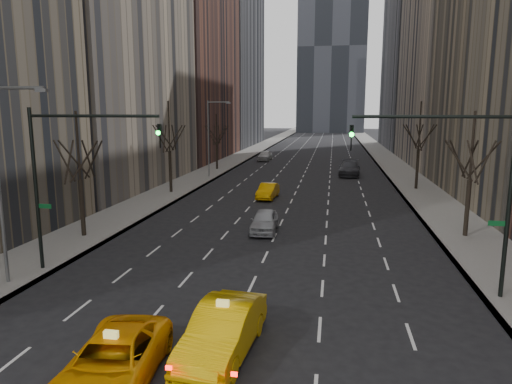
% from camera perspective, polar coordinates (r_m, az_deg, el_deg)
% --- Properties ---
extents(sidewalk_left, '(4.50, 320.00, 0.15)m').
position_cam_1_polar(sidewalk_left, '(79.91, -1.83, 4.48)').
color(sidewalk_left, slate).
rests_on(sidewalk_left, ground).
extents(sidewalk_right, '(4.50, 320.00, 0.15)m').
position_cam_1_polar(sidewalk_right, '(78.82, 15.95, 4.02)').
color(sidewalk_right, slate).
rests_on(sidewalk_right, ground).
extents(bld_left_far, '(14.00, 28.00, 44.00)m').
position_cam_1_polar(bld_left_far, '(79.31, -9.54, 20.21)').
color(bld_left_far, brown).
rests_on(bld_left_far, ground).
extents(bld_left_deep, '(14.00, 30.00, 60.00)m').
position_cam_1_polar(bld_left_deep, '(109.15, -4.14, 21.78)').
color(bld_left_deep, slate).
rests_on(bld_left_deep, ground).
extents(bld_right_deep, '(14.00, 30.00, 58.00)m').
position_cam_1_polar(bld_right_deep, '(106.57, 20.53, 20.93)').
color(bld_right_deep, slate).
rests_on(bld_right_deep, ground).
extents(tree_lw_b, '(3.36, 3.50, 7.82)m').
position_cam_1_polar(tree_lw_b, '(30.54, -21.11, 1.42)').
color(tree_lw_b, black).
rests_on(tree_lw_b, ground).
extents(tree_lw_c, '(3.36, 3.50, 8.74)m').
position_cam_1_polar(tree_lw_c, '(44.90, -10.72, 4.93)').
color(tree_lw_c, black).
rests_on(tree_lw_c, ground).
extents(tree_lw_d, '(3.36, 3.50, 7.36)m').
position_cam_1_polar(tree_lw_d, '(62.08, -4.94, 6.04)').
color(tree_lw_d, black).
rests_on(tree_lw_d, ground).
extents(tree_rw_b, '(3.36, 3.50, 7.82)m').
position_cam_1_polar(tree_rw_b, '(31.40, 25.14, 1.36)').
color(tree_rw_b, black).
rests_on(tree_rw_b, ground).
extents(tree_rw_c, '(3.36, 3.50, 8.74)m').
position_cam_1_polar(tree_rw_c, '(48.83, 19.63, 4.93)').
color(tree_rw_c, black).
rests_on(tree_rw_c, ground).
extents(traffic_mast_left, '(6.69, 0.39, 8.00)m').
position_cam_1_polar(traffic_mast_left, '(23.75, -22.70, 3.30)').
color(traffic_mast_left, black).
rests_on(traffic_mast_left, ground).
extents(traffic_mast_right, '(6.69, 0.39, 8.00)m').
position_cam_1_polar(traffic_mast_right, '(20.84, 25.02, 2.27)').
color(traffic_mast_right, black).
rests_on(traffic_mast_right, ground).
extents(streetlight_near, '(2.83, 0.22, 9.00)m').
position_cam_1_polar(streetlight_near, '(23.12, -29.00, 2.97)').
color(streetlight_near, slate).
rests_on(streetlight_near, ground).
extents(streetlight_far, '(2.83, 0.22, 9.00)m').
position_cam_1_polar(streetlight_far, '(54.91, -5.63, 7.64)').
color(streetlight_far, slate).
rests_on(streetlight_far, ground).
extents(taxi_suv, '(2.94, 5.50, 1.47)m').
position_cam_1_polar(taxi_suv, '(14.90, -17.44, -19.54)').
color(taxi_suv, '#FFA405').
rests_on(taxi_suv, ground).
extents(taxi_sedan, '(2.23, 5.25, 1.68)m').
position_cam_1_polar(taxi_sedan, '(15.78, -4.14, -16.86)').
color(taxi_sedan, '#EFB705').
rests_on(taxi_sedan, ground).
extents(silver_sedan_ahead, '(1.90, 4.33, 1.45)m').
position_cam_1_polar(silver_sedan_ahead, '(30.51, 1.06, -3.63)').
color(silver_sedan_ahead, '#A0A3A8').
rests_on(silver_sedan_ahead, ground).
extents(far_taxi, '(1.72, 4.25, 1.37)m').
position_cam_1_polar(far_taxi, '(41.94, 1.49, 0.12)').
color(far_taxi, '#ED9F05').
rests_on(far_taxi, ground).
extents(far_suv_grey, '(2.89, 6.31, 1.79)m').
position_cam_1_polar(far_suv_grey, '(57.93, 11.61, 2.92)').
color(far_suv_grey, '#313136').
rests_on(far_suv_grey, ground).
extents(far_car_white, '(2.04, 4.85, 1.64)m').
position_cam_1_polar(far_car_white, '(73.69, 1.12, 4.58)').
color(far_car_white, silver).
rests_on(far_car_white, ground).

